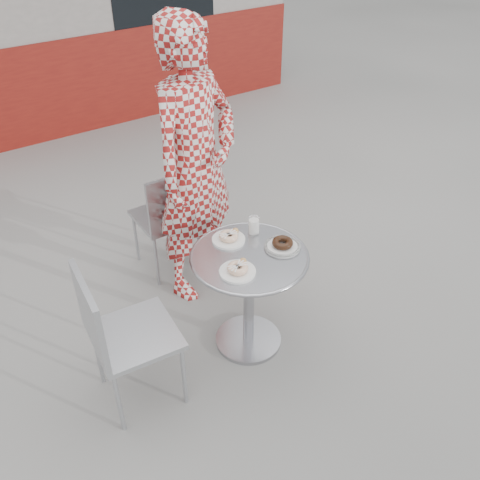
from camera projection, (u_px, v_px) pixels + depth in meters
ground at (248, 343)px, 3.35m from camera, size 60.00×60.00×0.00m
bistro_table at (249, 278)px, 3.07m from camera, size 0.67×0.67×0.68m
chair_far at (167, 237)px, 3.84m from camera, size 0.40×0.40×0.83m
chair_left at (137, 360)px, 2.89m from camera, size 0.46×0.46×0.89m
seated_person at (196, 166)px, 3.31m from camera, size 0.78×0.63×1.84m
plate_far at (229, 237)px, 3.07m from camera, size 0.19×0.19×0.05m
plate_near at (238, 269)px, 2.84m from camera, size 0.20×0.20×0.05m
plate_checker at (282, 245)px, 3.02m from camera, size 0.21×0.21×0.05m
milk_cup at (254, 226)px, 3.12m from camera, size 0.07×0.07×0.11m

